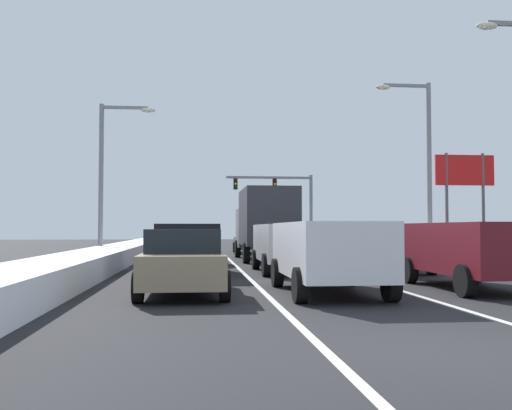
{
  "coord_description": "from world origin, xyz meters",
  "views": [
    {
      "loc": [
        -3.3,
        -6.89,
        1.52
      ],
      "look_at": [
        0.38,
        29.3,
        3.0
      ],
      "focal_mm": 40.95,
      "sensor_mm": 36.0,
      "label": 1
    }
  ],
  "objects_px": {
    "suv_red_right_lane_third": "(336,239)",
    "sedan_charcoal_left_lane_fourth": "(191,242)",
    "street_lamp_right_mid": "(422,154)",
    "suv_charcoal_right_lane_second": "(387,243)",
    "suv_white_center_lane_nearest": "(328,250)",
    "traffic_light_gantry": "(285,194)",
    "suv_silver_center_lane_second": "(288,243)",
    "sedan_green_center_lane_fourth": "(251,241)",
    "sedan_tan_left_lane_nearest": "(184,261)",
    "suv_maroon_right_lane_nearest": "(471,249)",
    "sedan_navy_right_lane_fourth": "(309,242)",
    "box_truck_center_lane_third": "(265,221)",
    "suv_black_left_lane_second": "(188,244)",
    "roadside_sign_right": "(465,181)",
    "street_lamp_left_mid": "(109,166)",
    "sedan_maroon_left_lane_third": "(196,246)"
  },
  "relations": [
    {
      "from": "suv_black_left_lane_second",
      "to": "traffic_light_gantry",
      "type": "height_order",
      "value": "traffic_light_gantry"
    },
    {
      "from": "suv_silver_center_lane_second",
      "to": "street_lamp_left_mid",
      "type": "bearing_deg",
      "value": 131.56
    },
    {
      "from": "suv_red_right_lane_third",
      "to": "sedan_tan_left_lane_nearest",
      "type": "height_order",
      "value": "suv_red_right_lane_third"
    },
    {
      "from": "street_lamp_right_mid",
      "to": "roadside_sign_right",
      "type": "relative_size",
      "value": 1.53
    },
    {
      "from": "suv_white_center_lane_nearest",
      "to": "sedan_green_center_lane_fourth",
      "type": "relative_size",
      "value": 1.09
    },
    {
      "from": "street_lamp_right_mid",
      "to": "suv_charcoal_right_lane_second",
      "type": "bearing_deg",
      "value": -121.9
    },
    {
      "from": "box_truck_center_lane_third",
      "to": "sedan_maroon_left_lane_third",
      "type": "bearing_deg",
      "value": -143.77
    },
    {
      "from": "suv_maroon_right_lane_nearest",
      "to": "suv_white_center_lane_nearest",
      "type": "height_order",
      "value": "same"
    },
    {
      "from": "suv_red_right_lane_third",
      "to": "suv_silver_center_lane_second",
      "type": "xyz_separation_m",
      "value": [
        -3.54,
        -7.58,
        0.0
      ]
    },
    {
      "from": "box_truck_center_lane_third",
      "to": "sedan_charcoal_left_lane_fourth",
      "type": "bearing_deg",
      "value": 128.48
    },
    {
      "from": "suv_maroon_right_lane_nearest",
      "to": "roadside_sign_right",
      "type": "bearing_deg",
      "value": 64.83
    },
    {
      "from": "suv_silver_center_lane_second",
      "to": "suv_charcoal_right_lane_second",
      "type": "bearing_deg",
      "value": 4.06
    },
    {
      "from": "sedan_tan_left_lane_nearest",
      "to": "street_lamp_right_mid",
      "type": "distance_m",
      "value": 17.14
    },
    {
      "from": "suv_black_left_lane_second",
      "to": "roadside_sign_right",
      "type": "bearing_deg",
      "value": 33.81
    },
    {
      "from": "suv_red_right_lane_third",
      "to": "traffic_light_gantry",
      "type": "distance_m",
      "value": 22.61
    },
    {
      "from": "suv_silver_center_lane_second",
      "to": "sedan_tan_left_lane_nearest",
      "type": "height_order",
      "value": "suv_silver_center_lane_second"
    },
    {
      "from": "sedan_maroon_left_lane_third",
      "to": "sedan_charcoal_left_lane_fourth",
      "type": "bearing_deg",
      "value": 92.31
    },
    {
      "from": "suv_red_right_lane_third",
      "to": "sedan_charcoal_left_lane_fourth",
      "type": "xyz_separation_m",
      "value": [
        -6.99,
        4.78,
        -0.25
      ]
    },
    {
      "from": "suv_white_center_lane_nearest",
      "to": "sedan_charcoal_left_lane_fourth",
      "type": "distance_m",
      "value": 19.26
    },
    {
      "from": "street_lamp_left_mid",
      "to": "roadside_sign_right",
      "type": "bearing_deg",
      "value": 2.96
    },
    {
      "from": "suv_white_center_lane_nearest",
      "to": "suv_silver_center_lane_second",
      "type": "height_order",
      "value": "same"
    },
    {
      "from": "suv_charcoal_right_lane_second",
      "to": "street_lamp_left_mid",
      "type": "relative_size",
      "value": 0.65
    },
    {
      "from": "suv_charcoal_right_lane_second",
      "to": "suv_red_right_lane_third",
      "type": "distance_m",
      "value": 7.33
    },
    {
      "from": "suv_black_left_lane_second",
      "to": "suv_red_right_lane_third",
      "type": "bearing_deg",
      "value": 48.7
    },
    {
      "from": "sedan_green_center_lane_fourth",
      "to": "roadside_sign_right",
      "type": "distance_m",
      "value": 13.1
    },
    {
      "from": "suv_white_center_lane_nearest",
      "to": "traffic_light_gantry",
      "type": "distance_m",
      "value": 36.95
    },
    {
      "from": "suv_charcoal_right_lane_second",
      "to": "street_lamp_right_mid",
      "type": "bearing_deg",
      "value": 58.1
    },
    {
      "from": "suv_black_left_lane_second",
      "to": "street_lamp_right_mid",
      "type": "bearing_deg",
      "value": 31.37
    },
    {
      "from": "box_truck_center_lane_third",
      "to": "roadside_sign_right",
      "type": "relative_size",
      "value": 1.31
    },
    {
      "from": "suv_black_left_lane_second",
      "to": "street_lamp_right_mid",
      "type": "height_order",
      "value": "street_lamp_right_mid"
    },
    {
      "from": "suv_red_right_lane_third",
      "to": "sedan_charcoal_left_lane_fourth",
      "type": "height_order",
      "value": "suv_red_right_lane_third"
    },
    {
      "from": "suv_white_center_lane_nearest",
      "to": "roadside_sign_right",
      "type": "height_order",
      "value": "roadside_sign_right"
    },
    {
      "from": "sedan_navy_right_lane_fourth",
      "to": "box_truck_center_lane_third",
      "type": "xyz_separation_m",
      "value": [
        -3.31,
        -6.02,
        1.14
      ]
    },
    {
      "from": "sedan_navy_right_lane_fourth",
      "to": "suv_maroon_right_lane_nearest",
      "type": "bearing_deg",
      "value": -89.21
    },
    {
      "from": "suv_silver_center_lane_second",
      "to": "sedan_green_center_lane_fourth",
      "type": "relative_size",
      "value": 1.09
    },
    {
      "from": "suv_maroon_right_lane_nearest",
      "to": "roadside_sign_right",
      "type": "distance_m",
      "value": 17.06
    },
    {
      "from": "sedan_charcoal_left_lane_fourth",
      "to": "traffic_light_gantry",
      "type": "height_order",
      "value": "traffic_light_gantry"
    },
    {
      "from": "sedan_green_center_lane_fourth",
      "to": "traffic_light_gantry",
      "type": "relative_size",
      "value": 0.6
    },
    {
      "from": "sedan_maroon_left_lane_third",
      "to": "sedan_tan_left_lane_nearest",
      "type": "bearing_deg",
      "value": -91.41
    },
    {
      "from": "sedan_tan_left_lane_nearest",
      "to": "suv_black_left_lane_second",
      "type": "distance_m",
      "value": 6.05
    },
    {
      "from": "street_lamp_left_mid",
      "to": "suv_red_right_lane_third",
      "type": "bearing_deg",
      "value": -3.62
    },
    {
      "from": "street_lamp_right_mid",
      "to": "suv_maroon_right_lane_nearest",
      "type": "bearing_deg",
      "value": -106.56
    },
    {
      "from": "suv_silver_center_lane_second",
      "to": "suv_black_left_lane_second",
      "type": "xyz_separation_m",
      "value": [
        -3.43,
        -0.36,
        0.0
      ]
    },
    {
      "from": "suv_charcoal_right_lane_second",
      "to": "suv_white_center_lane_nearest",
      "type": "relative_size",
      "value": 1.0
    },
    {
      "from": "suv_maroon_right_lane_nearest",
      "to": "sedan_maroon_left_lane_third",
      "type": "bearing_deg",
      "value": 121.04
    },
    {
      "from": "box_truck_center_lane_third",
      "to": "sedan_charcoal_left_lane_fourth",
      "type": "height_order",
      "value": "box_truck_center_lane_third"
    },
    {
      "from": "sedan_navy_right_lane_fourth",
      "to": "suv_white_center_lane_nearest",
      "type": "bearing_deg",
      "value": -99.79
    },
    {
      "from": "suv_red_right_lane_third",
      "to": "sedan_tan_left_lane_nearest",
      "type": "bearing_deg",
      "value": -116.6
    },
    {
      "from": "sedan_maroon_left_lane_third",
      "to": "sedan_navy_right_lane_fourth",
      "type": "bearing_deg",
      "value": 51.94
    },
    {
      "from": "suv_maroon_right_lane_nearest",
      "to": "sedan_navy_right_lane_fourth",
      "type": "relative_size",
      "value": 1.09
    }
  ]
}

